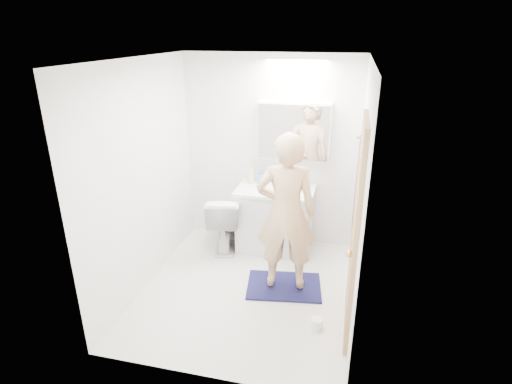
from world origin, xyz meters
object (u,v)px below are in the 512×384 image
(toothbrush_cup, at_px, (292,182))
(toilet_paper_roll, at_px, (317,323))
(soap_bottle_a, at_px, (251,174))
(vanity_cabinet, at_px, (275,220))
(person, at_px, (286,213))
(medicine_cabinet, at_px, (294,131))
(soap_bottle_b, at_px, (261,176))
(toilet, at_px, (225,221))

(toothbrush_cup, height_order, toilet_paper_roll, toothbrush_cup)
(soap_bottle_a, relative_size, toothbrush_cup, 2.30)
(soap_bottle_a, bearing_deg, toilet_paper_roll, -56.79)
(vanity_cabinet, xyz_separation_m, person, (0.27, -0.84, 0.51))
(medicine_cabinet, xyz_separation_m, soap_bottle_b, (-0.39, -0.03, -0.59))
(toilet, xyz_separation_m, soap_bottle_b, (0.41, 0.29, 0.54))
(soap_bottle_b, bearing_deg, vanity_cabinet, -39.37)
(vanity_cabinet, distance_m, toilet_paper_roll, 1.61)
(soap_bottle_a, height_order, toilet_paper_roll, soap_bottle_a)
(toilet, xyz_separation_m, toothbrush_cup, (0.81, 0.27, 0.50))
(medicine_cabinet, bearing_deg, vanity_cabinet, -129.55)
(soap_bottle_a, bearing_deg, medicine_cabinet, 6.62)
(person, bearing_deg, vanity_cabinet, -80.61)
(person, xyz_separation_m, soap_bottle_b, (-0.49, 1.02, 0.01))
(medicine_cabinet, distance_m, soap_bottle_a, 0.76)
(vanity_cabinet, distance_m, person, 1.01)
(toilet_paper_roll, bearing_deg, toilet, 135.26)
(soap_bottle_a, bearing_deg, person, -58.17)
(toothbrush_cup, relative_size, toilet_paper_roll, 0.96)
(vanity_cabinet, height_order, soap_bottle_a, soap_bottle_a)
(person, xyz_separation_m, soap_bottle_a, (-0.61, 0.99, 0.05))
(soap_bottle_a, bearing_deg, vanity_cabinet, -23.56)
(vanity_cabinet, height_order, toothbrush_cup, toothbrush_cup)
(soap_bottle_b, bearing_deg, person, -64.37)
(soap_bottle_a, relative_size, toilet_paper_roll, 2.20)
(medicine_cabinet, bearing_deg, toothbrush_cup, -81.94)
(person, distance_m, toilet_paper_roll, 1.10)
(toilet_paper_roll, bearing_deg, soap_bottle_a, 123.21)
(vanity_cabinet, distance_m, soap_bottle_a, 0.67)
(soap_bottle_a, height_order, soap_bottle_b, soap_bottle_a)
(toothbrush_cup, bearing_deg, soap_bottle_a, -178.91)
(toothbrush_cup, bearing_deg, toilet_paper_roll, -72.39)
(medicine_cabinet, bearing_deg, soap_bottle_b, -175.63)
(medicine_cabinet, height_order, toothbrush_cup, medicine_cabinet)
(medicine_cabinet, bearing_deg, soap_bottle_a, -173.38)
(toilet_paper_roll, bearing_deg, vanity_cabinet, 115.69)
(medicine_cabinet, distance_m, soap_bottle_b, 0.71)
(toilet_paper_roll, bearing_deg, toothbrush_cup, 107.61)
(vanity_cabinet, distance_m, toothbrush_cup, 0.54)
(vanity_cabinet, distance_m, medicine_cabinet, 1.14)
(soap_bottle_a, xyz_separation_m, toilet_paper_roll, (1.02, -1.56, -0.89))
(vanity_cabinet, xyz_separation_m, toilet_paper_roll, (0.68, -1.41, -0.34))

